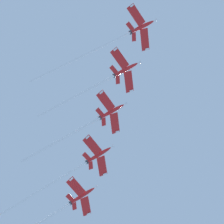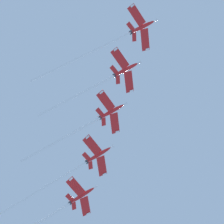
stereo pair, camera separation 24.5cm
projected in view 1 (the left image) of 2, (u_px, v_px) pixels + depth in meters
name	position (u px, v px, depth m)	size (l,w,h in m)	color
jet_lead	(121.00, 37.00, 135.43)	(53.12, 20.13, 26.30)	red
jet_second	(105.00, 80.00, 135.50)	(43.54, 20.13, 22.46)	red
jet_third	(89.00, 124.00, 135.57)	(43.87, 20.11, 23.16)	red
jet_fourth	(80.00, 166.00, 137.23)	(47.65, 20.13, 24.74)	red
jet_fifth	(56.00, 212.00, 137.75)	(48.33, 20.12, 25.32)	red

